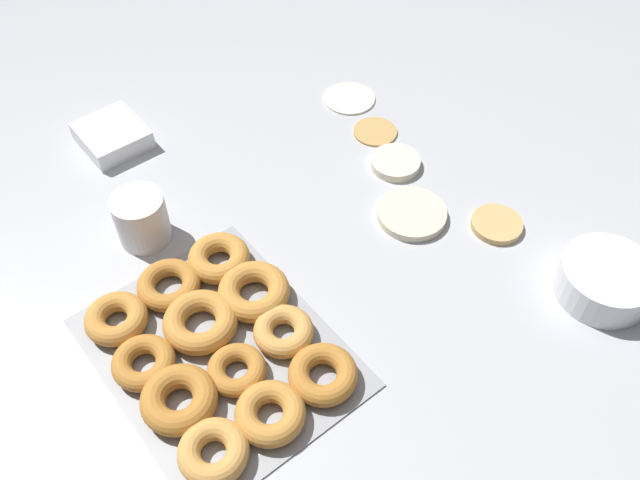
% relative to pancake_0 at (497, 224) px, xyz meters
% --- Properties ---
extents(ground_plane, '(3.00, 3.00, 0.00)m').
position_rel_pancake_0_xyz_m(ground_plane, '(-0.19, -0.17, -0.01)').
color(ground_plane, '#B2B5BA').
extents(pancake_0, '(0.09, 0.09, 0.01)m').
position_rel_pancake_0_xyz_m(pancake_0, '(0.00, 0.00, 0.00)').
color(pancake_0, tan).
rests_on(pancake_0, ground_plane).
extents(pancake_1, '(0.10, 0.10, 0.01)m').
position_rel_pancake_0_xyz_m(pancake_1, '(-0.42, 0.03, -0.00)').
color(pancake_1, silver).
rests_on(pancake_1, ground_plane).
extents(pancake_2, '(0.12, 0.12, 0.01)m').
position_rel_pancake_0_xyz_m(pancake_2, '(-0.11, -0.10, 0.00)').
color(pancake_2, beige).
rests_on(pancake_2, ground_plane).
extents(pancake_3, '(0.09, 0.09, 0.02)m').
position_rel_pancake_0_xyz_m(pancake_3, '(-0.22, -0.03, 0.00)').
color(pancake_3, beige).
rests_on(pancake_3, ground_plane).
extents(pancake_4, '(0.08, 0.08, 0.01)m').
position_rel_pancake_0_xyz_m(pancake_4, '(-0.31, 0.00, -0.00)').
color(pancake_4, tan).
rests_on(pancake_4, ground_plane).
extents(donut_tray, '(0.39, 0.31, 0.04)m').
position_rel_pancake_0_xyz_m(donut_tray, '(-0.09, -0.50, 0.01)').
color(donut_tray, '#93969B').
rests_on(donut_tray, ground_plane).
extents(batter_bowl, '(0.15, 0.15, 0.06)m').
position_rel_pancake_0_xyz_m(batter_bowl, '(0.19, 0.02, 0.02)').
color(batter_bowl, white).
rests_on(batter_bowl, ground_plane).
extents(container_stack, '(0.12, 0.11, 0.04)m').
position_rel_pancake_0_xyz_m(container_stack, '(-0.60, -0.41, 0.01)').
color(container_stack, white).
rests_on(container_stack, ground_plane).
extents(paper_cup, '(0.09, 0.09, 0.09)m').
position_rel_pancake_0_xyz_m(paper_cup, '(-0.35, -0.47, 0.04)').
color(paper_cup, white).
rests_on(paper_cup, ground_plane).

